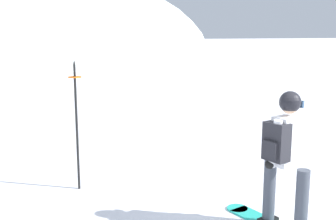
# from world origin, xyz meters

# --- Properties ---
(snowboarder_main) EXTENTS (0.66, 1.80, 1.71)m
(snowboarder_main) POSITION_xyz_m (0.45, 0.79, 0.92)
(snowboarder_main) COLOR #23B7A3
(snowboarder_main) RESTS_ON ground
(piste_marker_near) EXTENTS (0.20, 0.20, 1.99)m
(piste_marker_near) POSITION_xyz_m (-1.55, 3.14, 1.13)
(piste_marker_near) COLOR black
(piste_marker_near) RESTS_ON ground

